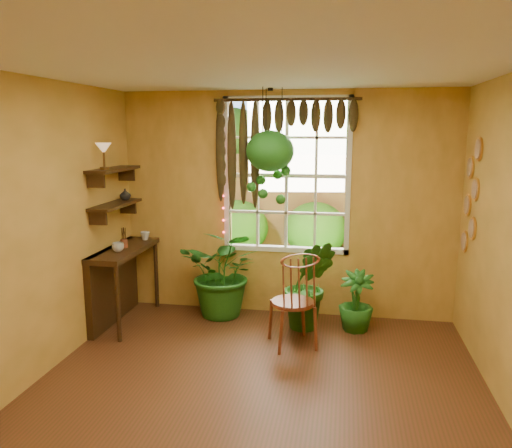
# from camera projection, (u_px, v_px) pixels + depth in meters

# --- Properties ---
(floor) EXTENTS (4.50, 4.50, 0.00)m
(floor) POSITION_uv_depth(u_px,v_px,m) (251.00, 409.00, 4.06)
(floor) COLOR #5D2D1A
(floor) RESTS_ON ground
(ceiling) EXTENTS (4.50, 4.50, 0.00)m
(ceiling) POSITION_uv_depth(u_px,v_px,m) (251.00, 64.00, 3.56)
(ceiling) COLOR white
(ceiling) RESTS_ON wall_back
(wall_back) EXTENTS (4.00, 0.00, 4.00)m
(wall_back) POSITION_uv_depth(u_px,v_px,m) (286.00, 205.00, 5.99)
(wall_back) COLOR #E3AF4D
(wall_back) RESTS_ON floor
(wall_left) EXTENTS (0.00, 4.50, 4.50)m
(wall_left) POSITION_uv_depth(u_px,v_px,m) (16.00, 238.00, 4.16)
(wall_left) COLOR #E3AF4D
(wall_left) RESTS_ON floor
(window) EXTENTS (1.52, 0.10, 1.86)m
(window) POSITION_uv_depth(u_px,v_px,m) (287.00, 176.00, 5.95)
(window) COLOR white
(window) RESTS_ON wall_back
(valance_vine) EXTENTS (1.70, 0.12, 1.10)m
(valance_vine) POSITION_uv_depth(u_px,v_px,m) (279.00, 126.00, 5.74)
(valance_vine) COLOR #39210F
(valance_vine) RESTS_ON window
(string_lights) EXTENTS (0.03, 0.03, 1.54)m
(string_lights) POSITION_uv_depth(u_px,v_px,m) (223.00, 171.00, 5.99)
(string_lights) COLOR #FF2633
(string_lights) RESTS_ON window
(wall_plates) EXTENTS (0.04, 0.32, 1.10)m
(wall_plates) POSITION_uv_depth(u_px,v_px,m) (471.00, 197.00, 5.16)
(wall_plates) COLOR beige
(wall_plates) RESTS_ON wall_right
(counter_ledge) EXTENTS (0.40, 1.20, 0.90)m
(counter_ledge) POSITION_uv_depth(u_px,v_px,m) (117.00, 276.00, 5.84)
(counter_ledge) COLOR #39210F
(counter_ledge) RESTS_ON floor
(shelf_lower) EXTENTS (0.25, 0.90, 0.04)m
(shelf_lower) POSITION_uv_depth(u_px,v_px,m) (116.00, 205.00, 5.68)
(shelf_lower) COLOR #39210F
(shelf_lower) RESTS_ON wall_left
(shelf_upper) EXTENTS (0.25, 0.90, 0.04)m
(shelf_upper) POSITION_uv_depth(u_px,v_px,m) (114.00, 169.00, 5.60)
(shelf_upper) COLOR #39210F
(shelf_upper) RESTS_ON wall_left
(backyard) EXTENTS (14.00, 10.00, 12.00)m
(backyard) POSITION_uv_depth(u_px,v_px,m) (323.00, 176.00, 10.43)
(backyard) COLOR #1F5217
(backyard) RESTS_ON ground
(windsor_chair) EXTENTS (0.59, 0.60, 1.19)m
(windsor_chair) POSITION_uv_depth(u_px,v_px,m) (294.00, 315.00, 5.19)
(windsor_chair) COLOR brown
(windsor_chair) RESTS_ON floor
(potted_plant_left) EXTENTS (1.08, 0.96, 1.10)m
(potted_plant_left) POSITION_uv_depth(u_px,v_px,m) (225.00, 272.00, 6.01)
(potted_plant_left) COLOR #175015
(potted_plant_left) RESTS_ON floor
(potted_plant_mid) EXTENTS (0.61, 0.51, 1.04)m
(potted_plant_mid) POSITION_uv_depth(u_px,v_px,m) (309.00, 285.00, 5.62)
(potted_plant_mid) COLOR #175015
(potted_plant_mid) RESTS_ON floor
(potted_plant_right) EXTENTS (0.39, 0.39, 0.69)m
(potted_plant_right) POSITION_uv_depth(u_px,v_px,m) (356.00, 301.00, 5.60)
(potted_plant_right) COLOR #175015
(potted_plant_right) RESTS_ON floor
(hanging_basket) EXTENTS (0.55, 0.55, 1.31)m
(hanging_basket) POSITION_uv_depth(u_px,v_px,m) (270.00, 157.00, 5.65)
(hanging_basket) COLOR black
(hanging_basket) RESTS_ON ceiling
(cup_a) EXTENTS (0.13, 0.13, 0.10)m
(cup_a) POSITION_uv_depth(u_px,v_px,m) (118.00, 247.00, 5.56)
(cup_a) COLOR silver
(cup_a) RESTS_ON counter_ledge
(cup_b) EXTENTS (0.14, 0.14, 0.10)m
(cup_b) POSITION_uv_depth(u_px,v_px,m) (145.00, 236.00, 6.15)
(cup_b) COLOR beige
(cup_b) RESTS_ON counter_ledge
(brush_jar) EXTENTS (0.08, 0.08, 0.30)m
(brush_jar) POSITION_uv_depth(u_px,v_px,m) (124.00, 238.00, 5.74)
(brush_jar) COLOR brown
(brush_jar) RESTS_ON counter_ledge
(shelf_vase) EXTENTS (0.16, 0.16, 0.14)m
(shelf_vase) POSITION_uv_depth(u_px,v_px,m) (125.00, 194.00, 5.90)
(shelf_vase) COLOR #B2AD99
(shelf_vase) RESTS_ON shelf_lower
(tiffany_lamp) EXTENTS (0.17, 0.17, 0.29)m
(tiffany_lamp) POSITION_uv_depth(u_px,v_px,m) (103.00, 150.00, 5.32)
(tiffany_lamp) COLOR brown
(tiffany_lamp) RESTS_ON shelf_upper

